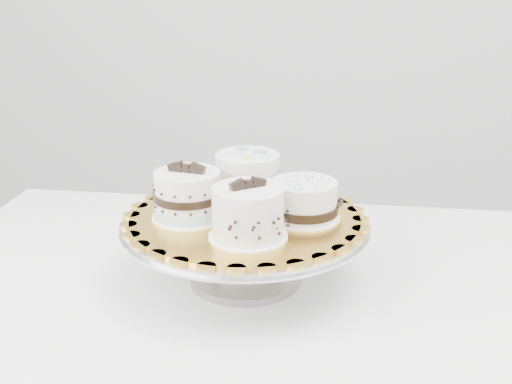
{
  "coord_description": "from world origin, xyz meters",
  "views": [
    {
      "loc": [
        -0.09,
        -0.83,
        1.24
      ],
      "look_at": [
        -0.13,
        0.09,
        0.91
      ],
      "focal_mm": 45.0,
      "sensor_mm": 36.0,
      "label": 1
    }
  ],
  "objects_px": {
    "cake_stand": "(245,239)",
    "cake_ribbon": "(304,201)",
    "cake_swirl": "(248,214)",
    "cake_dots": "(248,176)",
    "cake_banded": "(188,197)",
    "table": "(252,327)",
    "cake_board": "(245,218)"
  },
  "relations": [
    {
      "from": "cake_dots",
      "to": "cake_banded",
      "type": "bearing_deg",
      "value": -135.79
    },
    {
      "from": "cake_dots",
      "to": "table",
      "type": "bearing_deg",
      "value": -83.57
    },
    {
      "from": "cake_stand",
      "to": "cake_swirl",
      "type": "relative_size",
      "value": 2.76
    },
    {
      "from": "cake_dots",
      "to": "cake_board",
      "type": "bearing_deg",
      "value": -90.88
    },
    {
      "from": "cake_swirl",
      "to": "cake_dots",
      "type": "distance_m",
      "value": 0.16
    },
    {
      "from": "table",
      "to": "cake_board",
      "type": "distance_m",
      "value": 0.19
    },
    {
      "from": "table",
      "to": "cake_swirl",
      "type": "relative_size",
      "value": 8.45
    },
    {
      "from": "cake_stand",
      "to": "cake_banded",
      "type": "distance_m",
      "value": 0.12
    },
    {
      "from": "cake_stand",
      "to": "cake_dots",
      "type": "height_order",
      "value": "cake_dots"
    },
    {
      "from": "cake_board",
      "to": "cake_swirl",
      "type": "relative_size",
      "value": 2.54
    },
    {
      "from": "cake_banded",
      "to": "cake_dots",
      "type": "relative_size",
      "value": 0.97
    },
    {
      "from": "table",
      "to": "cake_dots",
      "type": "bearing_deg",
      "value": 102.68
    },
    {
      "from": "table",
      "to": "cake_ribbon",
      "type": "bearing_deg",
      "value": 10.23
    },
    {
      "from": "cake_board",
      "to": "cake_dots",
      "type": "distance_m",
      "value": 0.09
    },
    {
      "from": "table",
      "to": "cake_banded",
      "type": "xyz_separation_m",
      "value": [
        -0.1,
        0.0,
        0.23
      ]
    },
    {
      "from": "cake_swirl",
      "to": "cake_ribbon",
      "type": "bearing_deg",
      "value": 12.69
    },
    {
      "from": "cake_board",
      "to": "cake_dots",
      "type": "bearing_deg",
      "value": 90.6
    },
    {
      "from": "cake_stand",
      "to": "cake_banded",
      "type": "relative_size",
      "value": 3.14
    },
    {
      "from": "cake_stand",
      "to": "cake_ribbon",
      "type": "bearing_deg",
      "value": -0.98
    },
    {
      "from": "table",
      "to": "cake_board",
      "type": "xyz_separation_m",
      "value": [
        -0.01,
        0.01,
        0.19
      ]
    },
    {
      "from": "cake_banded",
      "to": "cake_ribbon",
      "type": "xyz_separation_m",
      "value": [
        0.18,
        0.01,
        -0.01
      ]
    },
    {
      "from": "cake_dots",
      "to": "cake_ribbon",
      "type": "xyz_separation_m",
      "value": [
        0.09,
        -0.08,
        -0.01
      ]
    },
    {
      "from": "cake_board",
      "to": "cake_banded",
      "type": "relative_size",
      "value": 2.89
    },
    {
      "from": "table",
      "to": "cake_stand",
      "type": "distance_m",
      "value": 0.16
    },
    {
      "from": "table",
      "to": "cake_banded",
      "type": "bearing_deg",
      "value": -175.31
    },
    {
      "from": "cake_board",
      "to": "cake_swirl",
      "type": "xyz_separation_m",
      "value": [
        0.01,
        -0.08,
        0.04
      ]
    },
    {
      "from": "table",
      "to": "cake_stand",
      "type": "xyz_separation_m",
      "value": [
        -0.01,
        0.01,
        0.16
      ]
    },
    {
      "from": "cake_swirl",
      "to": "cake_dots",
      "type": "bearing_deg",
      "value": 62.73
    },
    {
      "from": "table",
      "to": "cake_banded",
      "type": "relative_size",
      "value": 9.61
    },
    {
      "from": "cake_stand",
      "to": "cake_swirl",
      "type": "distance_m",
      "value": 0.11
    },
    {
      "from": "cake_board",
      "to": "cake_ribbon",
      "type": "distance_m",
      "value": 0.1
    },
    {
      "from": "cake_swirl",
      "to": "cake_dots",
      "type": "height_order",
      "value": "cake_swirl"
    }
  ]
}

